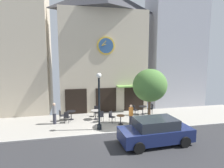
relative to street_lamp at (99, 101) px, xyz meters
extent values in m
cube|color=#9E998E|center=(1.32, 1.71, -2.09)|extent=(26.00, 5.27, 0.05)
cube|color=#2D2D30|center=(1.32, -4.07, -2.09)|extent=(26.00, 6.29, 0.05)
cube|color=#A8A5A0|center=(1.32, -0.90, -2.03)|extent=(26.00, 0.12, 0.08)
cube|color=beige|center=(1.31, 5.73, 2.70)|extent=(8.32, 2.76, 9.53)
cylinder|color=gold|center=(1.31, 4.29, 4.11)|extent=(1.64, 0.10, 1.64)
cylinder|color=#2D5184|center=(1.31, 4.23, 4.11)|extent=(1.34, 0.04, 1.34)
cube|color=gold|center=(1.14, 4.19, 4.19)|extent=(0.36, 0.03, 0.20)
cube|color=gold|center=(1.11, 4.19, 4.32)|extent=(0.44, 0.03, 0.46)
cube|color=black|center=(-1.46, 4.31, -0.92)|extent=(1.94, 0.10, 2.30)
cube|color=black|center=(1.31, 4.31, -0.92)|extent=(1.94, 0.10, 2.30)
cube|color=black|center=(4.08, 4.31, -0.92)|extent=(1.94, 0.10, 2.30)
cube|color=#72A84C|center=(3.64, 4.00, 0.38)|extent=(2.66, 0.90, 0.12)
cube|color=beige|center=(-6.48, 6.74, 5.31)|extent=(5.26, 4.78, 14.76)
cube|color=#B2B2BC|center=(9.22, 6.02, 5.38)|extent=(5.77, 3.34, 14.89)
cylinder|color=black|center=(0.00, 0.00, -1.89)|extent=(0.32, 0.32, 0.36)
cylinder|color=black|center=(0.00, 0.00, -0.21)|extent=(0.14, 0.14, 3.71)
sphere|color=white|center=(0.00, 0.00, 1.82)|extent=(0.36, 0.36, 0.36)
cylinder|color=brown|center=(3.77, -0.08, -0.96)|extent=(0.20, 0.20, 2.21)
ellipsoid|color=#4C7A38|center=(3.77, -0.08, 1.03)|extent=(2.55, 2.29, 2.42)
cylinder|color=black|center=(-1.94, 2.70, -1.71)|extent=(0.07, 0.07, 0.71)
cylinder|color=black|center=(-1.94, 2.70, -2.05)|extent=(0.40, 0.40, 0.03)
cylinder|color=black|center=(-1.94, 2.70, -1.36)|extent=(0.75, 0.75, 0.03)
cylinder|color=black|center=(0.05, 2.33, -1.69)|extent=(0.07, 0.07, 0.76)
cylinder|color=black|center=(0.05, 2.33, -2.05)|extent=(0.40, 0.40, 0.03)
cylinder|color=gray|center=(0.05, 2.33, -1.31)|extent=(0.78, 0.78, 0.03)
cylinder|color=black|center=(1.76, 0.68, -1.72)|extent=(0.07, 0.07, 0.71)
cylinder|color=black|center=(1.76, 0.68, -2.05)|extent=(0.40, 0.40, 0.03)
cylinder|color=brown|center=(1.76, 0.68, -1.36)|extent=(0.63, 0.63, 0.03)
cylinder|color=black|center=(4.41, 2.82, -1.70)|extent=(0.07, 0.07, 0.74)
cylinder|color=black|center=(4.41, 2.82, -2.05)|extent=(0.40, 0.40, 0.03)
cylinder|color=black|center=(4.41, 2.82, -1.33)|extent=(0.72, 0.72, 0.03)
cube|color=black|center=(1.22, 1.26, -1.62)|extent=(0.56, 0.56, 0.04)
cube|color=black|center=(1.10, 1.39, -1.39)|extent=(0.31, 0.28, 0.45)
cylinder|color=black|center=(1.21, 1.02, -1.84)|extent=(0.03, 0.03, 0.45)
cylinder|color=black|center=(1.46, 1.24, -1.84)|extent=(0.03, 0.03, 0.45)
cylinder|color=black|center=(0.98, 1.27, -1.84)|extent=(0.03, 0.03, 0.45)
cylinder|color=black|center=(1.24, 1.50, -1.84)|extent=(0.03, 0.03, 0.45)
cube|color=black|center=(0.34, 1.64, -1.62)|extent=(0.51, 0.51, 0.04)
cube|color=black|center=(0.40, 1.47, -1.39)|extent=(0.37, 0.16, 0.45)
cylinder|color=black|center=(0.45, 1.85, -1.84)|extent=(0.03, 0.03, 0.45)
cylinder|color=black|center=(0.12, 1.74, -1.84)|extent=(0.03, 0.03, 0.45)
cylinder|color=black|center=(0.56, 1.53, -1.84)|extent=(0.03, 0.03, 0.45)
cylinder|color=black|center=(0.23, 1.42, -1.84)|extent=(0.03, 0.03, 0.45)
cube|color=black|center=(3.71, 2.82, -1.62)|extent=(0.50, 0.50, 0.04)
cube|color=black|center=(3.53, 2.77, -1.39)|extent=(0.14, 0.38, 0.45)
cylinder|color=black|center=(3.92, 2.71, -1.84)|extent=(0.03, 0.03, 0.45)
cylinder|color=black|center=(3.82, 3.03, -1.84)|extent=(0.03, 0.03, 0.45)
cylinder|color=black|center=(3.59, 2.61, -1.84)|extent=(0.03, 0.03, 0.45)
cylinder|color=black|center=(3.49, 2.94, -1.84)|extent=(0.03, 0.03, 0.45)
cube|color=black|center=(5.16, 2.89, -1.62)|extent=(0.44, 0.44, 0.04)
cube|color=black|center=(5.34, 2.87, -1.39)|extent=(0.08, 0.38, 0.45)
cylinder|color=black|center=(5.01, 3.08, -1.84)|extent=(0.03, 0.03, 0.45)
cylinder|color=black|center=(4.97, 2.74, -1.84)|extent=(0.03, 0.03, 0.45)
cylinder|color=black|center=(5.35, 3.04, -1.84)|extent=(0.03, 0.03, 0.45)
cylinder|color=black|center=(5.31, 2.70, -1.84)|extent=(0.03, 0.03, 0.45)
cube|color=black|center=(-2.26, 2.00, -1.62)|extent=(0.50, 0.50, 0.04)
cube|color=black|center=(-2.32, 1.83, -1.39)|extent=(0.37, 0.16, 0.45)
cylinder|color=black|center=(-2.05, 2.11, -1.84)|extent=(0.03, 0.03, 0.45)
cylinder|color=black|center=(-2.37, 2.22, -1.84)|extent=(0.03, 0.03, 0.45)
cylinder|color=black|center=(-2.15, 1.79, -1.84)|extent=(0.03, 0.03, 0.45)
cylinder|color=black|center=(-2.47, 1.90, -1.84)|extent=(0.03, 0.03, 0.45)
cube|color=black|center=(-2.65, 2.51, -1.62)|extent=(0.51, 0.51, 0.04)
cube|color=black|center=(-2.82, 2.45, -1.39)|extent=(0.16, 0.37, 0.45)
cylinder|color=black|center=(-2.44, 2.40, -1.84)|extent=(0.03, 0.03, 0.45)
cylinder|color=black|center=(-2.55, 2.72, -1.84)|extent=(0.03, 0.03, 0.45)
cylinder|color=black|center=(-2.76, 2.29, -1.84)|extent=(0.03, 0.03, 0.45)
cylinder|color=black|center=(-2.87, 2.61, -1.84)|extent=(0.03, 0.03, 0.45)
cube|color=black|center=(0.20, 3.11, -1.62)|extent=(0.49, 0.49, 0.04)
cube|color=black|center=(0.25, 3.28, -1.39)|extent=(0.38, 0.14, 0.45)
cylinder|color=black|center=(-0.01, 2.99, -1.84)|extent=(0.03, 0.03, 0.45)
cylinder|color=black|center=(0.32, 2.90, -1.84)|extent=(0.03, 0.03, 0.45)
cylinder|color=black|center=(0.08, 3.32, -1.84)|extent=(0.03, 0.03, 0.45)
cylinder|color=black|center=(0.41, 3.23, -1.84)|extent=(0.03, 0.03, 0.45)
cylinder|color=#2D2D38|center=(2.40, 0.08, -1.64)|extent=(0.32, 0.32, 0.85)
cylinder|color=orange|center=(2.40, 0.08, -0.92)|extent=(0.39, 0.39, 0.60)
sphere|color=tan|center=(2.40, 0.08, -0.51)|extent=(0.22, 0.22, 0.22)
cylinder|color=#2D2D38|center=(-3.21, 1.91, -1.64)|extent=(0.36, 0.36, 0.85)
cylinder|color=slate|center=(-3.21, 1.91, -0.92)|extent=(0.44, 0.44, 0.60)
sphere|color=tan|center=(-3.21, 1.91, -0.51)|extent=(0.22, 0.22, 0.22)
cube|color=navy|center=(2.93, -2.97, -1.47)|extent=(4.37, 1.97, 0.75)
cube|color=#262B33|center=(2.93, -2.97, -0.82)|extent=(2.47, 1.68, 0.60)
cylinder|color=black|center=(4.38, -3.81, -1.75)|extent=(0.65, 0.25, 0.64)
cylinder|color=black|center=(4.31, -2.01, -1.75)|extent=(0.65, 0.25, 0.64)
cylinder|color=black|center=(1.54, -3.92, -1.75)|extent=(0.65, 0.25, 0.64)
cylinder|color=black|center=(1.47, -2.13, -1.75)|extent=(0.65, 0.25, 0.64)
camera|label=1|loc=(-1.97, -13.10, 3.04)|focal=30.84mm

